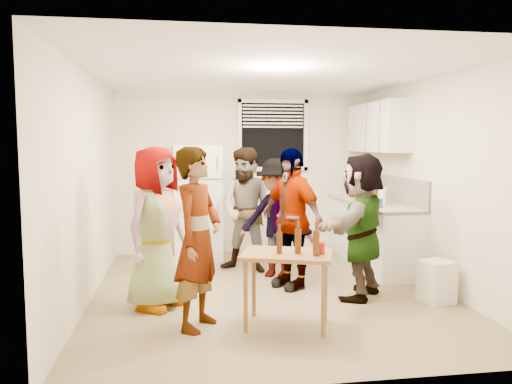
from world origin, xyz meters
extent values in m
cube|color=white|center=(-0.75, 1.88, 0.85)|extent=(0.70, 0.70, 1.70)
cube|color=white|center=(1.70, 1.15, 0.43)|extent=(0.60, 2.20, 0.86)
cube|color=beige|center=(1.70, 1.15, 0.88)|extent=(0.64, 2.22, 0.04)
cube|color=#A9A69A|center=(1.99, 1.15, 1.08)|extent=(0.03, 2.20, 0.36)
cube|color=white|center=(1.83, 1.35, 1.95)|extent=(0.34, 1.60, 0.70)
cylinder|color=white|center=(1.68, 0.77, 0.90)|extent=(0.11, 0.11, 0.23)
cylinder|color=black|center=(1.75, 1.95, 0.90)|extent=(0.08, 0.08, 0.30)
cylinder|color=#47230C|center=(1.60, 0.81, 0.90)|extent=(0.06, 0.06, 0.24)
cylinder|color=#1243B1|center=(1.52, 0.47, 0.90)|extent=(0.09, 0.09, 0.12)
cube|color=#DEC15B|center=(1.92, 1.63, 0.98)|extent=(0.02, 0.20, 0.17)
cube|color=silver|center=(1.74, -0.62, 0.25)|extent=(0.37, 0.37, 0.45)
cylinder|color=#47230C|center=(-0.10, -1.10, 0.71)|extent=(0.05, 0.05, 0.20)
cylinder|color=#AD090A|center=(0.27, -1.17, 0.71)|extent=(0.08, 0.08, 0.11)
imported|color=gray|center=(-1.26, -0.34, 0.00)|extent=(1.85, 1.69, 0.54)
imported|color=#141933|center=(-0.85, -0.99, 0.00)|extent=(1.78, 1.36, 0.41)
imported|color=brown|center=(-0.11, 0.98, 0.00)|extent=(1.46, 1.86, 0.63)
imported|color=#46464C|center=(0.22, 0.66, 0.00)|extent=(1.64, 1.82, 0.57)
imported|color=black|center=(0.29, 0.17, 0.00)|extent=(1.93, 1.68, 0.41)
imported|color=#D67743|center=(0.98, -0.33, 0.00)|extent=(2.20, 2.18, 0.48)
camera|label=1|loc=(-1.00, -5.56, 1.72)|focal=35.00mm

